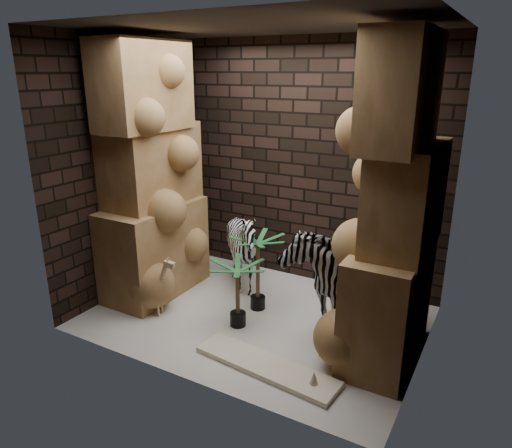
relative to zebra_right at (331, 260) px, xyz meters
The scene contains 14 objects.
floor 1.08m from the zebra_right, 155.91° to the right, with size 3.50×3.50×0.00m, color beige.
ceiling 2.41m from the zebra_right, 155.91° to the right, with size 3.50×3.50×0.00m, color #36302C.
wall_back 1.41m from the zebra_right, 128.24° to the left, with size 3.50×3.50×0.00m, color black.
wall_front 1.90m from the zebra_right, 114.81° to the right, with size 3.50×3.50×0.00m, color black.
wall_left 2.62m from the zebra_right, behind, with size 3.00×3.00×0.00m, color black.
wall_right 1.32m from the zebra_right, 17.68° to the right, with size 3.00×3.00×0.00m, color black.
rock_pillar_left 2.29m from the zebra_right, behind, with size 0.68×1.30×3.00m, color tan, non-canonical shape.
rock_pillar_right 1.09m from the zebra_right, 25.22° to the right, with size 0.58×1.25×3.00m, color tan, non-canonical shape.
zebra_right is the anchor object (origin of this frame).
zebra_left 1.24m from the zebra_right, 169.89° to the left, with size 0.87×1.08×0.98m, color white.
giraffe_toy 1.99m from the zebra_right, 155.54° to the right, with size 0.37×0.12×0.73m, color #E2BD87, non-canonical shape.
palm_front 0.86m from the zebra_right, behind, with size 0.36×0.36×0.90m, color #1B5223, non-canonical shape.
palm_back 1.05m from the zebra_right, 145.15° to the right, with size 0.36×0.36×0.73m, color #1B5223, non-canonical shape.
surfboard 1.31m from the zebra_right, 99.36° to the right, with size 1.41×0.35×0.05m, color #F8E8C5.
Camera 1 is at (2.28, -4.03, 2.62)m, focal length 32.96 mm.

